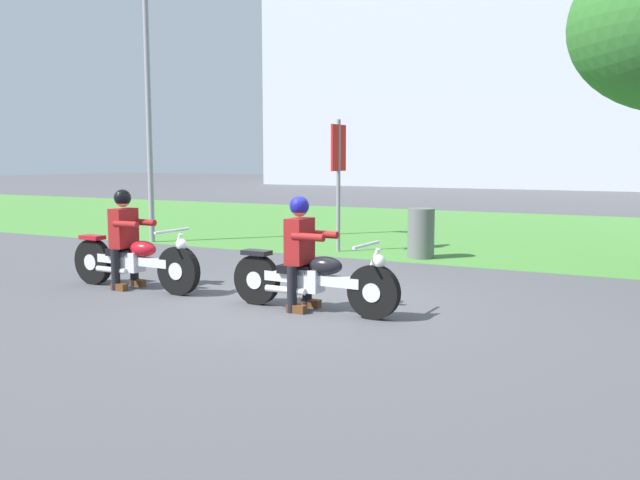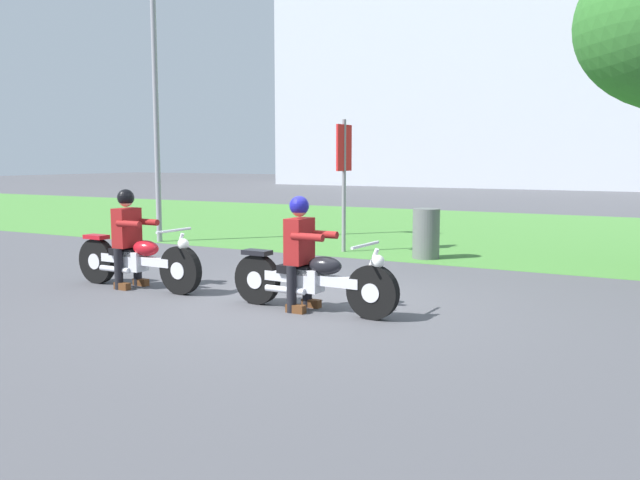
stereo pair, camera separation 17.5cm
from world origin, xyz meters
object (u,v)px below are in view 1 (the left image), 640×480
rider_lead (301,244)px  sign_banner (338,165)px  motorcycle_follow (134,261)px  streetlight_pole (151,63)px  trash_can (421,233)px  motorcycle_lead (313,280)px  rider_follow (125,231)px

rider_lead → sign_banner: (-1.87, 4.89, 0.91)m
motorcycle_follow → sign_banner: 5.08m
motorcycle_follow → streetlight_pole: size_ratio=0.37×
streetlight_pole → trash_can: bearing=4.1°
rider_lead → sign_banner: size_ratio=0.54×
streetlight_pole → motorcycle_lead: bearing=-35.0°
rider_follow → sign_banner: (1.03, 4.82, 0.90)m
rider_lead → streetlight_pole: 8.10m
motorcycle_lead → rider_follow: size_ratio=1.61×
rider_follow → sign_banner: sign_banner is taller
rider_follow → motorcycle_follow: bearing=-0.8°
rider_lead → sign_banner: bearing=112.8°
trash_can → motorcycle_lead: bearing=-86.5°
rider_lead → rider_follow: rider_follow is taller
streetlight_pole → trash_can: size_ratio=6.77×
rider_lead → motorcycle_lead: bearing=-0.8°
streetlight_pole → sign_banner: size_ratio=2.41×
trash_can → streetlight_pole: bearing=-175.9°
rider_lead → rider_follow: bearing=-179.4°
motorcycle_lead → rider_follow: bearing=-179.4°
sign_banner → rider_follow: bearing=-102.0°
streetlight_pole → rider_lead: bearing=-35.7°
sign_banner → rider_lead: bearing=-69.1°
rider_lead → trash_can: (-0.12, 4.81, -0.35)m
trash_can → sign_banner: bearing=177.4°
motorcycle_lead → rider_follow: rider_follow is taller
motorcycle_lead → streetlight_pole: size_ratio=0.36×
rider_lead → motorcycle_follow: size_ratio=0.61×
motorcycle_follow → rider_follow: bearing=179.2°
rider_lead → motorcycle_follow: bearing=-179.3°
rider_lead → rider_follow: size_ratio=0.99×
rider_follow → trash_can: 5.50m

